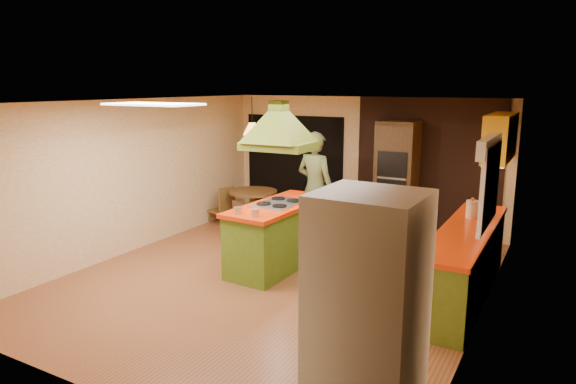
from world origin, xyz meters
The scene contains 21 objects.
ground centered at (0.00, 0.00, 0.00)m, with size 6.50×6.50×0.00m, color #965431.
room_walls centered at (0.00, 0.00, 1.25)m, with size 5.50×6.50×6.50m.
ceiling_plane centered at (0.00, 0.00, 2.50)m, with size 6.50×6.50×0.00m, color silver.
brick_panel centered at (1.25, 3.23, 1.25)m, with size 2.64×0.03×2.50m, color #381E14.
nook_opening centered at (-1.50, 3.23, 1.05)m, with size 2.20×0.03×2.10m, color black.
right_counter centered at (2.45, 0.60, 0.46)m, with size 0.62×3.05×0.92m.
upper_cabinets centered at (2.57, 2.20, 1.95)m, with size 0.34×1.40×0.70m, color yellow.
window_right centered at (2.70, 0.40, 1.77)m, with size 0.12×1.35×1.06m.
fluor_panel centered at (-1.10, -1.20, 2.48)m, with size 1.20×0.60×0.03m, color white.
kitchen_island centered at (-0.23, 0.41, 0.50)m, with size 0.88×2.00×0.99m.
range_hood centered at (-0.23, 0.41, 2.25)m, with size 1.01×0.74×0.79m.
man centered at (-0.28, 1.74, 0.98)m, with size 0.71×0.47×1.95m, color #50592F.
refrigerator centered at (2.25, -2.51, 0.97)m, with size 0.80×0.76×1.95m, color silver.
wall_oven centered at (0.78, 2.95, 1.05)m, with size 0.70×0.61×2.09m.
dining_table centered at (-1.80, 2.13, 0.49)m, with size 0.94×0.94×0.71m.
chair_left centered at (-2.50, 2.03, 0.37)m, with size 0.41×0.41×0.75m, color brown, non-canonical shape.
chair_near centered at (-1.55, 1.48, 0.33)m, with size 0.36×0.36×0.66m, color brown, non-canonical shape.
pendant_lamp centered at (-1.80, 2.13, 1.90)m, with size 0.35×0.35×0.23m, color #FF9E3F.
canister_large centered at (2.40, 1.19, 1.04)m, with size 0.17×0.17×0.24m, color beige.
canister_medium centered at (2.40, 1.16, 1.01)m, with size 0.13×0.13×0.18m, color #F7E8C6.
canister_small centered at (2.40, 1.21, 0.99)m, with size 0.11×0.11×0.15m, color beige.
Camera 1 is at (3.52, -6.04, 2.73)m, focal length 32.00 mm.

